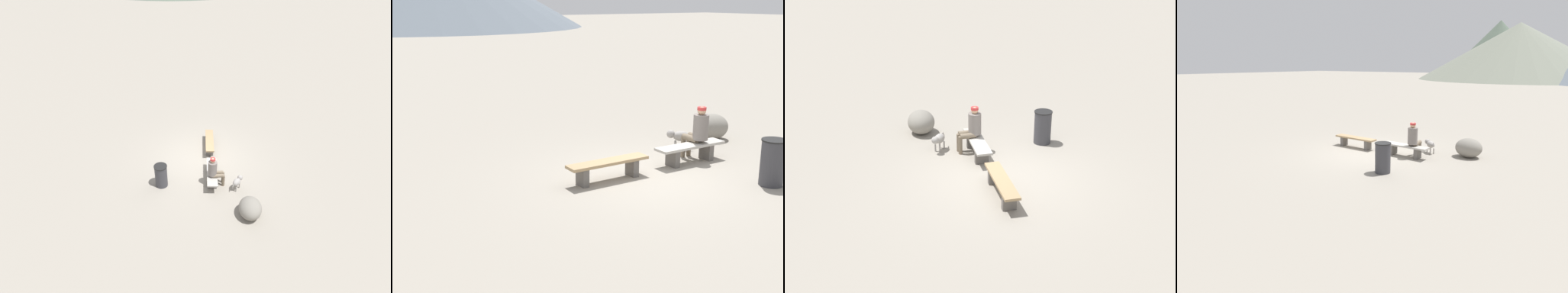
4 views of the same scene
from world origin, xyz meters
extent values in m
cube|color=gray|center=(0.00, 0.00, -0.03)|extent=(210.00, 210.00, 0.06)
cube|color=#605B56|center=(-1.61, 0.31, 0.19)|extent=(0.14, 0.32, 0.38)
cube|color=#605B56|center=(-0.38, 0.30, 0.19)|extent=(0.14, 0.32, 0.38)
cube|color=#A3845B|center=(-0.99, 0.30, 0.41)|extent=(1.85, 0.40, 0.06)
cube|color=#605B56|center=(0.80, 0.32, 0.19)|extent=(0.14, 0.36, 0.38)
cube|color=#605B56|center=(1.83, 0.31, 0.19)|extent=(0.14, 0.36, 0.38)
cube|color=#B2ADA3|center=(1.31, 0.32, 0.41)|extent=(1.80, 0.43, 0.06)
cylinder|color=slate|center=(1.60, 0.31, 0.81)|extent=(0.35, 0.35, 0.59)
sphere|color=#D8A87F|center=(1.60, 0.31, 1.19)|extent=(0.20, 0.20, 0.20)
cylinder|color=red|center=(1.60, 0.31, 1.25)|extent=(0.21, 0.21, 0.07)
cylinder|color=#756651|center=(1.69, 0.54, 0.51)|extent=(0.17, 0.45, 0.15)
cylinder|color=#756651|center=(1.68, 0.76, 0.26)|extent=(0.11, 0.11, 0.51)
cylinder|color=#756651|center=(1.50, 0.53, 0.51)|extent=(0.17, 0.45, 0.15)
cylinder|color=#756651|center=(1.49, 0.75, 0.26)|extent=(0.11, 0.11, 0.51)
ellipsoid|color=gray|center=(1.88, 1.26, 0.35)|extent=(0.48, 0.45, 0.26)
sphere|color=gray|center=(1.67, 1.41, 0.40)|extent=(0.21, 0.21, 0.21)
cylinder|color=gray|center=(1.73, 1.28, 0.11)|extent=(0.04, 0.04, 0.22)
cylinder|color=gray|center=(1.82, 1.39, 0.11)|extent=(0.04, 0.04, 0.22)
cylinder|color=gray|center=(1.94, 1.12, 0.11)|extent=(0.04, 0.04, 0.22)
cylinder|color=gray|center=(2.03, 1.23, 0.11)|extent=(0.04, 0.04, 0.22)
cylinder|color=gray|center=(2.08, 1.11, 0.39)|extent=(0.11, 0.10, 0.15)
cylinder|color=#38383D|center=(1.66, -1.70, 0.47)|extent=(0.49, 0.49, 0.93)
cylinder|color=black|center=(1.66, -1.70, 0.95)|extent=(0.51, 0.51, 0.03)
ellipsoid|color=gray|center=(3.24, 1.57, 0.35)|extent=(1.01, 0.84, 0.70)
cone|color=#566656|center=(-15.15, 72.72, 6.52)|extent=(25.31, 25.31, 13.03)
cone|color=gray|center=(-9.64, 67.46, 5.86)|extent=(41.86, 41.86, 11.72)
camera|label=1|loc=(10.26, -0.31, 7.79)|focal=26.33mm
camera|label=2|loc=(-6.88, -8.21, 3.65)|focal=48.12mm
camera|label=3|loc=(-10.85, 3.32, 5.95)|focal=46.50mm
camera|label=4|loc=(7.07, -9.88, 3.33)|focal=30.20mm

